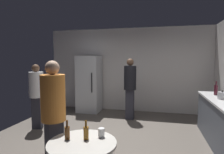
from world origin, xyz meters
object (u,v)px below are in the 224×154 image
(person_in_orange_shirt, at_px, (53,110))
(beer_bottle_brown, at_px, (67,132))
(refrigerator, at_px, (89,84))
(foreground_table, at_px, (82,151))
(person_in_black_shirt, at_px, (130,84))
(plastic_cup_white, at_px, (101,133))
(beer_bottle_amber, at_px, (86,132))
(kettle, at_px, (222,95))
(wine_bottle_on_counter, at_px, (216,90))
(person_in_white_shirt, at_px, (36,91))

(person_in_orange_shirt, bearing_deg, beer_bottle_brown, -7.76)
(refrigerator, distance_m, foreground_table, 4.00)
(foreground_table, relative_size, person_in_black_shirt, 0.47)
(person_in_black_shirt, bearing_deg, person_in_orange_shirt, -7.98)
(foreground_table, relative_size, plastic_cup_white, 7.27)
(plastic_cup_white, relative_size, person_in_orange_shirt, 0.07)
(person_in_orange_shirt, bearing_deg, beer_bottle_amber, 8.06)
(kettle, xyz_separation_m, foreground_table, (-2.10, -2.16, -0.34))
(beer_bottle_amber, relative_size, person_in_orange_shirt, 0.14)
(foreground_table, bearing_deg, person_in_black_shirt, 88.40)
(foreground_table, bearing_deg, wine_bottle_on_counter, 51.04)
(beer_bottle_amber, xyz_separation_m, person_in_orange_shirt, (-0.60, 0.30, 0.16))
(refrigerator, height_order, person_in_black_shirt, refrigerator)
(beer_bottle_brown, distance_m, plastic_cup_white, 0.41)
(person_in_white_shirt, bearing_deg, kettle, 79.87)
(beer_bottle_amber, relative_size, beer_bottle_brown, 1.00)
(wine_bottle_on_counter, relative_size, beer_bottle_brown, 1.35)
(kettle, height_order, foreground_table, kettle)
(beer_bottle_amber, bearing_deg, kettle, 44.92)
(wine_bottle_on_counter, relative_size, person_in_black_shirt, 0.18)
(refrigerator, bearing_deg, person_in_white_shirt, -111.80)
(refrigerator, distance_m, person_in_orange_shirt, 3.46)
(refrigerator, height_order, foreground_table, refrigerator)
(refrigerator, bearing_deg, person_in_black_shirt, -19.99)
(beer_bottle_amber, xyz_separation_m, plastic_cup_white, (0.16, 0.11, -0.03))
(plastic_cup_white, xyz_separation_m, person_in_orange_shirt, (-0.76, 0.19, 0.19))
(wine_bottle_on_counter, relative_size, foreground_table, 0.39)
(refrigerator, xyz_separation_m, beer_bottle_amber, (1.33, -3.68, -0.08))
(plastic_cup_white, relative_size, person_in_white_shirt, 0.07)
(beer_bottle_brown, bearing_deg, person_in_white_shirt, 132.51)
(refrigerator, height_order, beer_bottle_brown, refrigerator)
(refrigerator, distance_m, person_in_black_shirt, 1.50)
(person_in_white_shirt, bearing_deg, beer_bottle_brown, 30.32)
(refrigerator, distance_m, beer_bottle_brown, 3.89)
(wine_bottle_on_counter, height_order, beer_bottle_brown, wine_bottle_on_counter)
(plastic_cup_white, height_order, person_in_orange_shirt, person_in_orange_shirt)
(foreground_table, bearing_deg, beer_bottle_brown, 170.19)
(wine_bottle_on_counter, height_order, foreground_table, wine_bottle_on_counter)
(person_in_orange_shirt, distance_m, person_in_black_shirt, 2.95)
(beer_bottle_brown, relative_size, plastic_cup_white, 2.09)
(kettle, relative_size, person_in_orange_shirt, 0.15)
(foreground_table, relative_size, person_in_orange_shirt, 0.48)
(kettle, xyz_separation_m, person_in_white_shirt, (-4.11, -0.15, -0.06))
(foreground_table, distance_m, person_in_black_shirt, 3.28)
(wine_bottle_on_counter, relative_size, person_in_white_shirt, 0.20)
(plastic_cup_white, xyz_separation_m, person_in_black_shirt, (-0.08, 3.07, 0.22))
(person_in_white_shirt, bearing_deg, person_in_black_shirt, 108.41)
(refrigerator, bearing_deg, beer_bottle_brown, -73.45)
(beer_bottle_brown, distance_m, person_in_white_shirt, 2.68)
(beer_bottle_brown, height_order, person_in_orange_shirt, person_in_orange_shirt)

